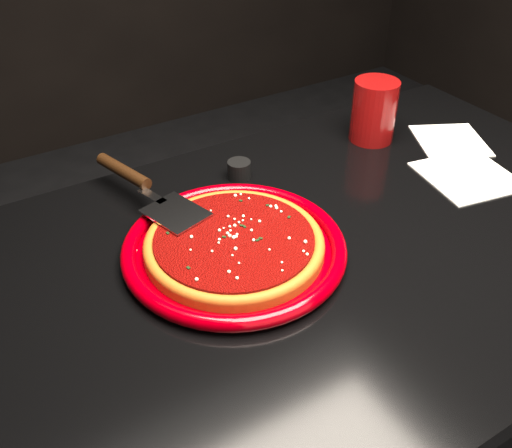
# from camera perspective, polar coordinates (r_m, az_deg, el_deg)

# --- Properties ---
(table) EXTENTS (1.20, 0.80, 0.75)m
(table) POSITION_cam_1_polar(r_m,az_deg,el_deg) (1.26, 7.29, -14.68)
(table) COLOR black
(table) RESTS_ON floor
(plate) EXTENTS (0.41, 0.41, 0.03)m
(plate) POSITION_cam_1_polar(r_m,az_deg,el_deg) (0.93, -2.18, -2.39)
(plate) COLOR #830006
(plate) RESTS_ON table
(pizza_crust) EXTENTS (0.33, 0.33, 0.01)m
(pizza_crust) POSITION_cam_1_polar(r_m,az_deg,el_deg) (0.93, -2.19, -2.18)
(pizza_crust) COLOR #924514
(pizza_crust) RESTS_ON plate
(pizza_crust_rim) EXTENTS (0.33, 0.33, 0.02)m
(pizza_crust_rim) POSITION_cam_1_polar(r_m,az_deg,el_deg) (0.93, -2.20, -1.83)
(pizza_crust_rim) COLOR #924514
(pizza_crust_rim) RESTS_ON plate
(pizza_sauce) EXTENTS (0.29, 0.29, 0.01)m
(pizza_sauce) POSITION_cam_1_polar(r_m,az_deg,el_deg) (0.92, -2.21, -1.57)
(pizza_sauce) COLOR #730705
(pizza_sauce) RESTS_ON plate
(parmesan_dusting) EXTENTS (0.25, 0.25, 0.01)m
(parmesan_dusting) POSITION_cam_1_polar(r_m,az_deg,el_deg) (0.92, -2.22, -1.21)
(parmesan_dusting) COLOR beige
(parmesan_dusting) RESTS_ON plate
(basil_flecks) EXTENTS (0.23, 0.23, 0.00)m
(basil_flecks) POSITION_cam_1_polar(r_m,az_deg,el_deg) (0.92, -2.22, -1.26)
(basil_flecks) COLOR black
(basil_flecks) RESTS_ON plate
(pizza_server) EXTENTS (0.19, 0.36, 0.03)m
(pizza_server) POSITION_cam_1_polar(r_m,az_deg,el_deg) (1.04, -10.72, 3.57)
(pizza_server) COLOR #B5B7BC
(pizza_server) RESTS_ON plate
(cup) EXTENTS (0.10, 0.10, 0.13)m
(cup) POSITION_cam_1_polar(r_m,az_deg,el_deg) (1.27, 11.71, 11.01)
(cup) COLOR maroon
(cup) RESTS_ON table
(napkin_a) EXTENTS (0.20, 0.20, 0.00)m
(napkin_a) POSITION_cam_1_polar(r_m,az_deg,el_deg) (1.21, 20.41, 4.53)
(napkin_a) COLOR white
(napkin_a) RESTS_ON table
(napkin_b) EXTENTS (0.20, 0.20, 0.00)m
(napkin_b) POSITION_cam_1_polar(r_m,az_deg,el_deg) (1.34, 18.83, 7.90)
(napkin_b) COLOR white
(napkin_b) RESTS_ON table
(ramekin) EXTENTS (0.05, 0.05, 0.04)m
(ramekin) POSITION_cam_1_polar(r_m,az_deg,el_deg) (1.13, -1.70, 5.46)
(ramekin) COLOR black
(ramekin) RESTS_ON table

